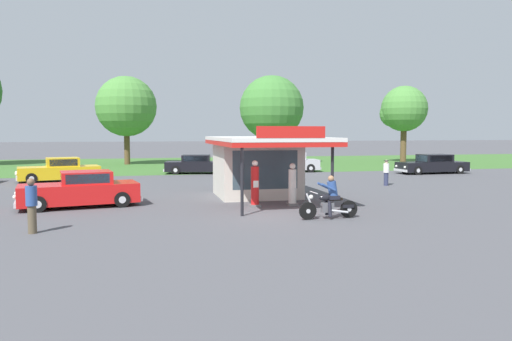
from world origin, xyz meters
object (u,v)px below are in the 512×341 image
parked_car_back_row_centre_left (289,163)px  parked_car_back_row_centre (60,171)px  gas_pump_offside (292,186)px  featured_classic_sedan (81,190)px  parked_car_back_row_far_left (200,165)px  bystander_admiring_sedan (386,172)px  gas_pump_nearside (255,186)px  parked_car_second_row_spare (433,165)px  bystander_strolling_foreground (237,172)px  bystander_leaning_by_kiosk (32,204)px  motorcycle_with_rider (330,201)px

parked_car_back_row_centre_left → parked_car_back_row_centre: size_ratio=0.95×
gas_pump_offside → parked_car_back_row_centre_left: 17.78m
featured_classic_sedan → parked_car_back_row_centre_left: bearing=48.1°
parked_car_back_row_far_left → bystander_admiring_sedan: 14.66m
gas_pump_nearside → featured_classic_sedan: bearing=166.9°
parked_car_back_row_centre → bystander_admiring_sedan: (19.18, -6.99, 0.12)m
featured_classic_sedan → parked_car_back_row_centre: bearing=103.2°
gas_pump_offside → parked_car_back_row_centre_left: size_ratio=0.36×
parked_car_back_row_far_left → parked_car_second_row_spare: bearing=-13.0°
parked_car_back_row_centre → parked_car_back_row_far_left: size_ratio=0.95×
gas_pump_offside → bystander_strolling_foreground: gas_pump_offside is taller
gas_pump_offside → bystander_admiring_sedan: gas_pump_offside is taller
parked_car_back_row_far_left → bystander_leaning_by_kiosk: size_ratio=3.26×
gas_pump_nearside → bystander_leaning_by_kiosk: 8.76m
parked_car_back_row_centre → parked_car_second_row_spare: parked_car_back_row_centre is taller
gas_pump_nearside → parked_car_back_row_far_left: size_ratio=0.35×
motorcycle_with_rider → parked_car_back_row_centre_left: size_ratio=0.44×
motorcycle_with_rider → parked_car_back_row_centre: motorcycle_with_rider is taller
gas_pump_nearside → parked_car_back_row_centre_left: gas_pump_nearside is taller
bystander_leaning_by_kiosk → bystander_admiring_sedan: (17.27, 9.82, -0.11)m
gas_pump_offside → bystander_strolling_foreground: 7.98m
bystander_strolling_foreground → parked_car_back_row_far_left: bearing=97.4°
featured_classic_sedan → parked_car_back_row_centre: parked_car_back_row_centre is taller
gas_pump_offside → parked_car_back_row_centre: (-11.50, 13.12, -0.14)m
gas_pump_nearside → parked_car_second_row_spare: (16.90, 13.03, -0.23)m
parked_car_second_row_spare → gas_pump_offside: bearing=-139.5°
parked_car_back_row_centre_left → bystander_leaning_by_kiosk: size_ratio=2.95×
parked_car_back_row_centre_left → bystander_leaning_by_kiosk: bystander_leaning_by_kiosk is taller
parked_car_second_row_spare → bystander_leaning_by_kiosk: bystander_leaning_by_kiosk is taller
bystander_leaning_by_kiosk → gas_pump_nearside: bearing=25.0°
bystander_strolling_foreground → parked_car_back_row_centre: bearing=153.8°
motorcycle_with_rider → parked_car_back_row_centre_left: bearing=77.3°
parked_car_back_row_centre → bystander_leaning_by_kiosk: (1.91, -16.82, 0.23)m
parked_car_back_row_centre → bystander_admiring_sedan: size_ratio=3.51×
parked_car_back_row_far_left → bystander_leaning_by_kiosk: bystander_leaning_by_kiosk is taller
parked_car_back_row_centre_left → featured_classic_sedan: bearing=-131.9°
parked_car_back_row_centre → motorcycle_with_rider: bearing=-54.2°
gas_pump_nearside → bystander_strolling_foreground: gas_pump_nearside is taller
gas_pump_nearside → parked_car_second_row_spare: bearing=37.6°
parked_car_back_row_centre → bystander_admiring_sedan: 20.42m
featured_classic_sedan → parked_car_back_row_far_left: featured_classic_sedan is taller
bystander_admiring_sedan → gas_pump_offside: bearing=-141.4°
gas_pump_nearside → gas_pump_offside: size_ratio=1.08×
parked_car_back_row_centre → parked_car_back_row_far_left: bearing=22.6°
motorcycle_with_rider → parked_car_second_row_spare: (14.88, 16.40, 0.01)m
gas_pump_offside → bystander_strolling_foreground: (-0.94, 7.93, -0.03)m
gas_pump_nearside → motorcycle_with_rider: 3.94m
parked_car_back_row_centre → bystander_admiring_sedan: bearing=-20.0°
gas_pump_nearside → gas_pump_offside: (1.65, -0.00, -0.07)m
parked_car_back_row_centre_left → bystander_leaning_by_kiosk: 25.37m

